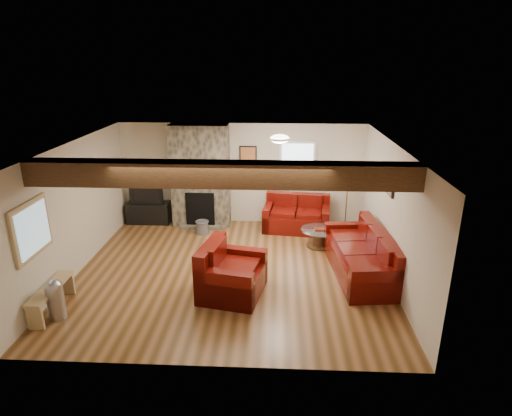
{
  "coord_description": "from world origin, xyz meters",
  "views": [
    {
      "loc": [
        0.84,
        -7.5,
        3.99
      ],
      "look_at": [
        0.46,
        0.4,
        1.19
      ],
      "focal_mm": 30.0,
      "sensor_mm": 36.0,
      "label": 1
    }
  ],
  "objects": [
    {
      "name": "artwork_back",
      "position": [
        0.15,
        2.71,
        1.7
      ],
      "size": [
        0.42,
        0.06,
        0.52
      ],
      "primitive_type": null,
      "color": "black",
      "rests_on": "room"
    },
    {
      "name": "pine_bench",
      "position": [
        -2.83,
        -1.51,
        0.22
      ],
      "size": [
        0.27,
        1.16,
        0.43
      ],
      "primitive_type": null,
      "color": "tan",
      "rests_on": "floor"
    },
    {
      "name": "sofa_three",
      "position": [
        2.48,
        0.04,
        0.44
      ],
      "size": [
        1.17,
        2.36,
        0.88
      ],
      "primitive_type": null,
      "rotation": [
        0.0,
        0.0,
        -1.48
      ],
      "color": "#480705",
      "rests_on": "floor"
    },
    {
      "name": "pedal_bin",
      "position": [
        -2.65,
        -1.71,
        0.35
      ],
      "size": [
        0.32,
        0.32,
        0.69
      ],
      "primitive_type": null,
      "rotation": [
        0.0,
        0.0,
        -0.19
      ],
      "color": "#ACACB1",
      "rests_on": "floor"
    },
    {
      "name": "ceiling_dome",
      "position": [
        0.9,
        0.9,
        2.44
      ],
      "size": [
        0.4,
        0.4,
        0.18
      ],
      "primitive_type": null,
      "color": "white",
      "rests_on": "room"
    },
    {
      "name": "tv_cabinet",
      "position": [
        -2.37,
        2.53,
        0.27
      ],
      "size": [
        1.07,
        0.43,
        0.53
      ],
      "primitive_type": "cube",
      "color": "black",
      "rests_on": "floor"
    },
    {
      "name": "room",
      "position": [
        0.0,
        0.0,
        1.25
      ],
      "size": [
        8.0,
        8.0,
        8.0
      ],
      "color": "brown",
      "rests_on": "ground"
    },
    {
      "name": "chimney_breast",
      "position": [
        -1.0,
        2.49,
        1.22
      ],
      "size": [
        1.4,
        0.67,
        2.5
      ],
      "color": "#343028",
      "rests_on": "floor"
    },
    {
      "name": "back_window",
      "position": [
        1.35,
        2.71,
        1.55
      ],
      "size": [
        0.9,
        0.08,
        1.1
      ],
      "primitive_type": null,
      "color": "silver",
      "rests_on": "room"
    },
    {
      "name": "artwork_right",
      "position": [
        2.96,
        0.3,
        1.75
      ],
      "size": [
        0.06,
        0.55,
        0.42
      ],
      "primitive_type": null,
      "color": "black",
      "rests_on": "room"
    },
    {
      "name": "coffee_table",
      "position": [
        1.82,
        1.27,
        0.2
      ],
      "size": [
        0.82,
        0.82,
        0.43
      ],
      "color": "#412A15",
      "rests_on": "floor"
    },
    {
      "name": "coal_bucket",
      "position": [
        -0.9,
        1.89,
        0.16
      ],
      "size": [
        0.34,
        0.34,
        0.32
      ],
      "primitive_type": null,
      "color": "slate",
      "rests_on": "floor"
    },
    {
      "name": "television",
      "position": [
        -2.37,
        2.53,
        0.77
      ],
      "size": [
        0.84,
        0.11,
        0.48
      ],
      "primitive_type": "imported",
      "color": "black",
      "rests_on": "tv_cabinet"
    },
    {
      "name": "floor_lamp",
      "position": [
        2.52,
        2.19,
        1.45
      ],
      "size": [
        0.43,
        0.43,
        1.69
      ],
      "color": "#B09849",
      "rests_on": "floor"
    },
    {
      "name": "loveseat",
      "position": [
        1.35,
        2.23,
        0.42
      ],
      "size": [
        1.66,
        1.08,
        0.83
      ],
      "primitive_type": null,
      "rotation": [
        0.0,
        0.0,
        -0.12
      ],
      "color": "#480705",
      "rests_on": "floor"
    },
    {
      "name": "armchair_red",
      "position": [
        0.1,
        -0.83,
        0.47
      ],
      "size": [
        1.22,
        1.33,
        0.93
      ],
      "primitive_type": null,
      "rotation": [
        0.0,
        0.0,
        1.37
      ],
      "color": "#480705",
      "rests_on": "floor"
    },
    {
      "name": "hatch_window",
      "position": [
        -2.96,
        -1.5,
        1.45
      ],
      "size": [
        0.08,
        1.0,
        0.9
      ],
      "primitive_type": null,
      "color": "tan",
      "rests_on": "room"
    },
    {
      "name": "oak_beam",
      "position": [
        0.0,
        -1.25,
        2.31
      ],
      "size": [
        6.0,
        0.36,
        0.38
      ],
      "primitive_type": "cube",
      "color": "#321C0F",
      "rests_on": "room"
    }
  ]
}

